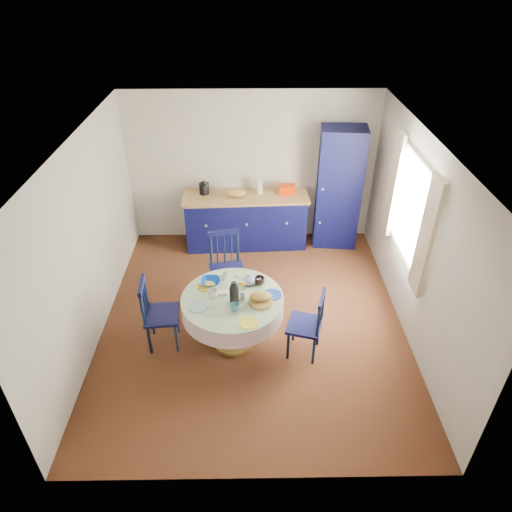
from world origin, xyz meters
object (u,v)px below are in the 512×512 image
at_px(mug_b, 235,307).
at_px(mug_c, 260,281).
at_px(dining_table, 233,305).
at_px(cobalt_bowl, 211,282).
at_px(chair_left, 158,313).
at_px(chair_right, 308,324).
at_px(mug_d, 224,277).
at_px(kitchen_counter, 246,219).
at_px(pantry_cabinet, 339,189).
at_px(chair_far, 227,268).
at_px(mug_a, 213,294).

relative_size(mug_b, mug_c, 0.80).
bearing_deg(dining_table, cobalt_bowl, 135.90).
bearing_deg(mug_c, dining_table, -140.78).
relative_size(chair_left, chair_right, 1.04).
relative_size(chair_right, mug_d, 9.76).
bearing_deg(mug_b, chair_left, 164.60).
xyz_separation_m(kitchen_counter, pantry_cabinet, (1.50, 0.04, 0.53)).
distance_m(chair_left, chair_far, 1.21).
distance_m(pantry_cabinet, chair_left, 3.56).
distance_m(kitchen_counter, mug_a, 2.43).
bearing_deg(kitchen_counter, pantry_cabinet, -1.24).
distance_m(kitchen_counter, dining_table, 2.41).
xyz_separation_m(dining_table, mug_b, (0.02, -0.23, 0.17)).
distance_m(mug_b, mug_c, 0.58).
bearing_deg(chair_far, chair_left, -144.93).
height_order(dining_table, cobalt_bowl, dining_table).
relative_size(kitchen_counter, chair_left, 2.13).
distance_m(dining_table, mug_d, 0.42).
height_order(mug_c, mug_d, mug_c).
height_order(chair_left, chair_far, chair_far).
bearing_deg(dining_table, kitchen_counter, 86.68).
xyz_separation_m(pantry_cabinet, mug_b, (-1.62, -2.67, -0.20)).
xyz_separation_m(mug_b, mug_d, (-0.14, 0.60, -0.00)).
bearing_deg(cobalt_bowl, dining_table, -44.10).
relative_size(chair_left, mug_c, 7.37).
bearing_deg(mug_c, chair_right, -36.88).
distance_m(pantry_cabinet, chair_right, 2.76).
relative_size(chair_far, chair_right, 1.13).
distance_m(pantry_cabinet, mug_c, 2.55).
xyz_separation_m(chair_right, cobalt_bowl, (-1.18, 0.45, 0.31)).
relative_size(chair_left, mug_a, 7.74).
height_order(chair_right, mug_c, chair_right).
relative_size(chair_right, mug_a, 7.42).
relative_size(pantry_cabinet, mug_d, 21.17).
bearing_deg(pantry_cabinet, mug_c, -115.26).
bearing_deg(mug_d, chair_left, -157.35).
height_order(chair_far, chair_right, chair_far).
bearing_deg(mug_b, chair_far, 97.01).
bearing_deg(pantry_cabinet, dining_table, -117.96).
xyz_separation_m(chair_far, mug_c, (0.44, -0.66, 0.27)).
distance_m(pantry_cabinet, chair_far, 2.37).
xyz_separation_m(kitchen_counter, chair_left, (-1.07, -2.37, 0.02)).
relative_size(mug_d, cobalt_bowl, 0.40).
distance_m(chair_right, mug_c, 0.79).
bearing_deg(mug_d, dining_table, -71.88).
distance_m(chair_far, mug_a, 0.94).
bearing_deg(mug_b, pantry_cabinet, 58.83).
bearing_deg(mug_d, mug_a, -108.50).
relative_size(mug_c, cobalt_bowl, 0.55).
bearing_deg(mug_a, mug_d, 71.50).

